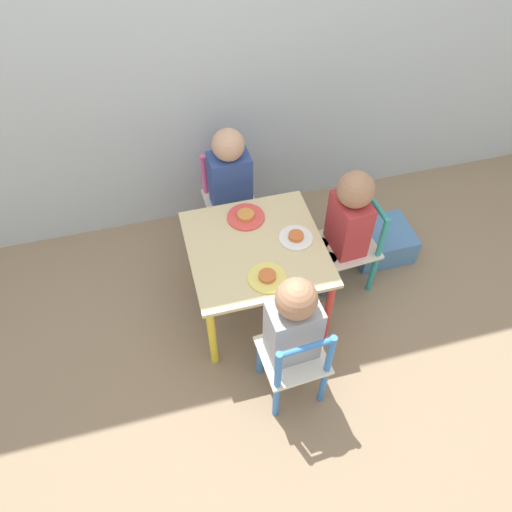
% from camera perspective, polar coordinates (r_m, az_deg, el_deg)
% --- Properties ---
extents(ground_plane, '(6.00, 6.00, 0.00)m').
position_cam_1_polar(ground_plane, '(2.55, -0.00, -5.30)').
color(ground_plane, '#8C755B').
extents(kids_table, '(0.60, 0.60, 0.43)m').
position_cam_1_polar(kids_table, '(2.26, -0.00, 0.09)').
color(kids_table, beige).
rests_on(kids_table, ground_plane).
extents(chair_teal, '(0.28, 0.28, 0.52)m').
position_cam_1_polar(chair_teal, '(2.50, 10.90, 1.13)').
color(chair_teal, silver).
rests_on(chair_teal, ground_plane).
extents(chair_pink, '(0.27, 0.27, 0.52)m').
position_cam_1_polar(chair_pink, '(2.68, -3.06, 6.27)').
color(chair_pink, silver).
rests_on(chair_pink, ground_plane).
extents(chair_blue, '(0.28, 0.28, 0.52)m').
position_cam_1_polar(chair_blue, '(2.10, 4.41, -11.94)').
color(chair_blue, silver).
rests_on(chair_blue, ground_plane).
extents(child_right, '(0.22, 0.21, 0.72)m').
position_cam_1_polar(child_right, '(2.34, 10.22, 3.74)').
color(child_right, '#4C608E').
rests_on(child_right, ground_plane).
extents(child_back, '(0.20, 0.21, 0.73)m').
position_cam_1_polar(child_back, '(2.51, -2.88, 8.37)').
color(child_back, '#38383D').
rests_on(child_back, ground_plane).
extents(child_front, '(0.21, 0.22, 0.72)m').
position_cam_1_polar(child_front, '(1.97, 4.06, -8.03)').
color(child_front, '#7A6B5B').
rests_on(child_front, ground_plane).
extents(plate_right, '(0.15, 0.15, 0.03)m').
position_cam_1_polar(plate_right, '(2.25, 4.58, 2.13)').
color(plate_right, white).
rests_on(plate_right, kids_table).
extents(plate_back, '(0.18, 0.18, 0.03)m').
position_cam_1_polar(plate_back, '(2.33, -1.17, 4.54)').
color(plate_back, '#E54C47').
rests_on(plate_back, kids_table).
extents(plate_front, '(0.16, 0.16, 0.03)m').
position_cam_1_polar(plate_front, '(2.09, 1.30, -2.46)').
color(plate_front, '#EADB66').
rests_on(plate_front, kids_table).
extents(storage_bin, '(0.31, 0.27, 0.16)m').
position_cam_1_polar(storage_bin, '(2.79, 14.14, 1.65)').
color(storage_bin, '#4C7FB7').
rests_on(storage_bin, ground_plane).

